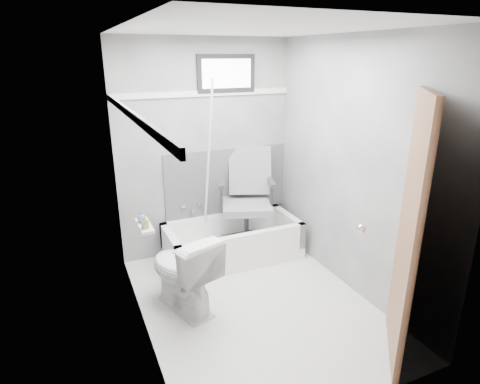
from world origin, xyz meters
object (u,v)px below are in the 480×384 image
soap_bottle_b (141,217)px  bathtub (233,241)px  toilet (183,272)px  office_chair (246,199)px  soap_bottle_a (145,222)px  door (471,245)px

soap_bottle_b → bathtub: bearing=32.8°
bathtub → toilet: size_ratio=1.98×
office_chair → soap_bottle_b: (-1.29, -0.74, 0.29)m
soap_bottle_a → door: bearing=-35.3°
office_chair → door: size_ratio=0.55×
office_chair → soap_bottle_a: size_ratio=10.59×
office_chair → toilet: (-0.97, -0.74, -0.30)m
office_chair → soap_bottle_a: office_chair is taller
door → soap_bottle_b: door is taller
bathtub → toilet: toilet is taller
bathtub → door: door is taller
bathtub → office_chair: 0.50m
bathtub → office_chair: bearing=10.1°
office_chair → soap_bottle_b: bearing=-129.5°
office_chair → soap_bottle_b: 1.52m
soap_bottle_a → soap_bottle_b: 0.14m
toilet → office_chair: bearing=-160.4°
office_chair → toilet: 1.26m
door → toilet: bearing=136.9°
soap_bottle_b → soap_bottle_a: bearing=-90.0°
toilet → door: (1.60, -1.50, 0.63)m
toilet → soap_bottle_a: 0.69m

